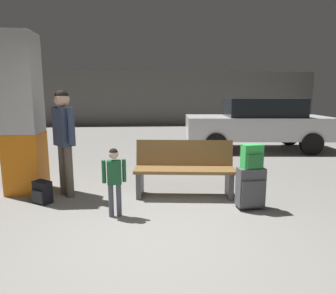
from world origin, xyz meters
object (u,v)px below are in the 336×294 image
suitcase (251,188)px  adult (64,132)px  structural_pillar (22,116)px  child (114,175)px  backpack_bright (252,157)px  parked_car_near (258,123)px  bench (184,169)px  backpack_dark_floor (42,192)px

suitcase → adult: 2.98m
structural_pillar → adult: (0.73, -0.28, -0.24)m
adult → child: bearing=-46.7°
backpack_bright → parked_car_near: (1.82, 4.63, 0.03)m
parked_car_near → suitcase: bearing=-111.5°
bench → child: size_ratio=1.75×
parked_car_near → adult: bearing=-140.1°
bench → backpack_bright: (0.87, -0.69, 0.33)m
bench → adult: 2.01m
backpack_bright → child: (-1.91, -0.12, -0.19)m
structural_pillar → child: bearing=-37.0°
child → parked_car_near: size_ratio=0.22×
suitcase → adult: size_ratio=0.36×
child → bench: bearing=37.7°
bench → child: bearing=-142.3°
bench → parked_car_near: parked_car_near is taller
backpack_dark_floor → bench: bearing=5.5°
bench → adult: adult is taller
adult → backpack_dark_floor: (-0.29, -0.32, -0.88)m
structural_pillar → adult: bearing=-21.3°
child → backpack_dark_floor: bearing=152.6°
backpack_bright → backpack_dark_floor: bearing=171.2°
backpack_bright → backpack_dark_floor: size_ratio=1.00×
structural_pillar → bench: 2.80m
child → adult: size_ratio=0.55×
suitcase → backpack_bright: size_ratio=1.78×
suitcase → backpack_bright: backpack_bright is taller
adult → backpack_dark_floor: bearing=-132.7°
backpack_bright → adult: (-2.78, 0.79, 0.28)m
suitcase → parked_car_near: 5.00m
structural_pillar → backpack_dark_floor: bearing=-54.1°
structural_pillar → bench: size_ratio=1.58×
backpack_bright → child: 1.93m
backpack_dark_floor → child: bearing=-27.4°
structural_pillar → backpack_bright: (3.50, -1.08, -0.52)m
structural_pillar → suitcase: bearing=-17.1°
adult → backpack_dark_floor: adult is taller
adult → parked_car_near: (4.60, 3.84, -0.24)m
child → adult: bearing=133.3°
backpack_bright → structural_pillar: bearing=162.9°
suitcase → parked_car_near: bearing=68.5°
child → parked_car_near: parked_car_near is taller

